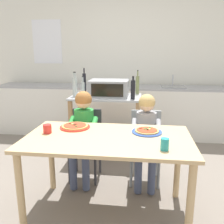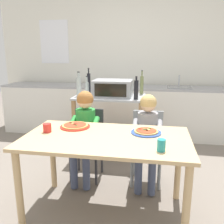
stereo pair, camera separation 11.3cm
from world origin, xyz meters
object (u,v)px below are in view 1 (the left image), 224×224
object	(u,v)px
bottle_brown_beer	(84,83)
dining_table	(108,148)
dining_chair_right	(145,141)
bottle_squat_spirits	(137,84)
kitchen_island_cart	(106,116)
pizza_plate_blue_rimmed	(147,131)
drinking_cup_teal	(165,144)
pizza_plate_red_rimmed	(75,126)
drinking_cup_red	(47,129)
dining_chair_left	(86,139)
child_in_green_shirt	(83,127)
bottle_clear_vinegar	(83,88)
toaster_oven	(109,88)
bottle_slim_sauce	(75,86)
child_in_grey_shirt	(146,130)
bottle_tall_green_wine	(133,89)

from	to	relation	value
bottle_brown_beer	dining_table	distance (m)	1.70
dining_chair_right	bottle_squat_spirits	bearing A→B (deg)	97.83
kitchen_island_cart	pizza_plate_blue_rimmed	distance (m)	1.33
bottle_squat_spirits	drinking_cup_teal	bearing A→B (deg)	-82.12
bottle_squat_spirits	pizza_plate_red_rimmed	bearing A→B (deg)	-112.58
drinking_cup_red	dining_chair_left	bearing A→B (deg)	71.75
child_in_green_shirt	kitchen_island_cart	bearing A→B (deg)	80.09
pizza_plate_red_rimmed	pizza_plate_blue_rimmed	world-z (taller)	same
bottle_clear_vinegar	dining_table	distance (m)	1.54
kitchen_island_cart	bottle_brown_beer	bearing A→B (deg)	149.72
bottle_clear_vinegar	drinking_cup_teal	distance (m)	1.94
kitchen_island_cart	pizza_plate_blue_rimmed	world-z (taller)	kitchen_island_cart
dining_chair_right	bottle_clear_vinegar	bearing A→B (deg)	141.13
toaster_oven	bottle_slim_sauce	bearing A→B (deg)	-169.08
dining_table	dining_chair_right	bearing A→B (deg)	63.11
dining_chair_left	child_in_green_shirt	xyz separation A→B (m)	(0.00, -0.12, 0.19)
drinking_cup_teal	drinking_cup_red	xyz separation A→B (m)	(-1.03, 0.27, -0.01)
bottle_squat_spirits	kitchen_island_cart	bearing A→B (deg)	-150.50
child_in_grey_shirt	pizza_plate_red_rimmed	distance (m)	0.78
child_in_green_shirt	pizza_plate_red_rimmed	distance (m)	0.33
kitchen_island_cart	pizza_plate_red_rimmed	distance (m)	1.16
child_in_grey_shirt	pizza_plate_blue_rimmed	size ratio (longest dim) A/B	3.68
pizza_plate_red_rimmed	child_in_grey_shirt	bearing A→B (deg)	25.22
bottle_brown_beer	dining_chair_right	xyz separation A→B (m)	(0.91, -0.89, -0.54)
drinking_cup_red	kitchen_island_cart	bearing A→B (deg)	75.20
kitchen_island_cart	dining_chair_left	size ratio (longest dim) A/B	1.21
bottle_squat_spirits	child_in_green_shirt	xyz separation A→B (m)	(-0.57, -1.06, -0.34)
dining_table	pizza_plate_blue_rimmed	bearing A→B (deg)	25.16
kitchen_island_cart	dining_chair_left	xyz separation A→B (m)	(-0.14, -0.69, -0.10)
bottle_brown_beer	drinking_cup_teal	size ratio (longest dim) A/B	3.97
pizza_plate_blue_rimmed	drinking_cup_teal	bearing A→B (deg)	-72.33
bottle_brown_beer	kitchen_island_cart	bearing A→B (deg)	-30.28
bottle_clear_vinegar	child_in_green_shirt	size ratio (longest dim) A/B	0.26
pizza_plate_red_rimmed	drinking_cup_red	world-z (taller)	drinking_cup_red
bottle_brown_beer	dining_table	xyz separation A→B (m)	(0.57, -1.56, -0.37)
bottle_squat_spirits	bottle_brown_beer	size ratio (longest dim) A/B	0.93
dining_table	drinking_cup_red	bearing A→B (deg)	176.49
kitchen_island_cart	bottle_clear_vinegar	bearing A→B (deg)	172.72
bottle_squat_spirits	child_in_grey_shirt	xyz separation A→B (m)	(0.13, -1.05, -0.36)
bottle_clear_vinegar	bottle_slim_sauce	world-z (taller)	bottle_slim_sauce
pizza_plate_blue_rimmed	drinking_cup_red	size ratio (longest dim) A/B	3.42
child_in_grey_shirt	bottle_brown_beer	bearing A→B (deg)	132.11
pizza_plate_blue_rimmed	child_in_grey_shirt	bearing A→B (deg)	89.99
bottle_clear_vinegar	pizza_plate_blue_rimmed	distance (m)	1.54
pizza_plate_red_rimmed	bottle_squat_spirits	bearing A→B (deg)	67.42
child_in_grey_shirt	pizza_plate_blue_rimmed	distance (m)	0.41
dining_table	pizza_plate_blue_rimmed	xyz separation A→B (m)	(0.34, 0.16, 0.11)
bottle_tall_green_wine	child_in_grey_shirt	bearing A→B (deg)	-74.20
child_in_green_shirt	drinking_cup_teal	size ratio (longest dim) A/B	11.13
bottle_slim_sauce	dining_chair_left	bearing A→B (deg)	-65.33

